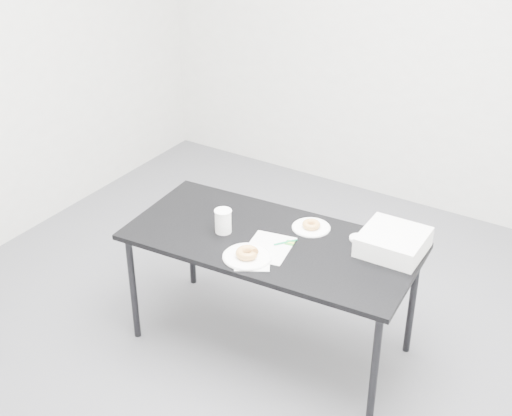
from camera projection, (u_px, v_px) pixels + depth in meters
The scene contains 14 objects.
floor at pixel (251, 330), 4.22m from camera, with size 4.00×4.00×0.00m, color #4F4F54.
wall_back at pixel (402, 26), 5.03m from camera, with size 4.00×0.02×2.70m, color silver.
table at pixel (271, 248), 3.80m from camera, with size 1.60×0.84×0.71m.
scorecard at pixel (269, 247), 3.70m from camera, with size 0.22×0.28×0.00m, color white.
logo_patch at pixel (290, 243), 3.74m from camera, with size 0.05×0.05×0.00m, color green.
pen at pixel (286, 242), 3.74m from camera, with size 0.01×0.01×0.13m, color #0C884F.
napkin at pixel (252, 261), 3.59m from camera, with size 0.18×0.18×0.00m, color white.
plate_near at pixel (247, 257), 3.62m from camera, with size 0.25×0.25×0.01m, color white.
donut_near at pixel (247, 253), 3.61m from camera, with size 0.12×0.12×0.04m, color #DC8C45.
plate_far at pixel (311, 228), 3.87m from camera, with size 0.21×0.21×0.01m, color white.
donut_far at pixel (311, 225), 3.87m from camera, with size 0.10×0.10×0.03m, color #DC8C45.
coffee_cup at pixel (223, 221), 3.81m from camera, with size 0.09×0.09×0.13m, color white.
cup_lid at pixel (358, 238), 3.77m from camera, with size 0.09×0.09×0.01m, color white.
bakery_box at pixel (393, 242), 3.65m from camera, with size 0.32×0.32×0.11m, color white.
Camera 1 is at (1.79, -2.80, 2.71)m, focal length 50.00 mm.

